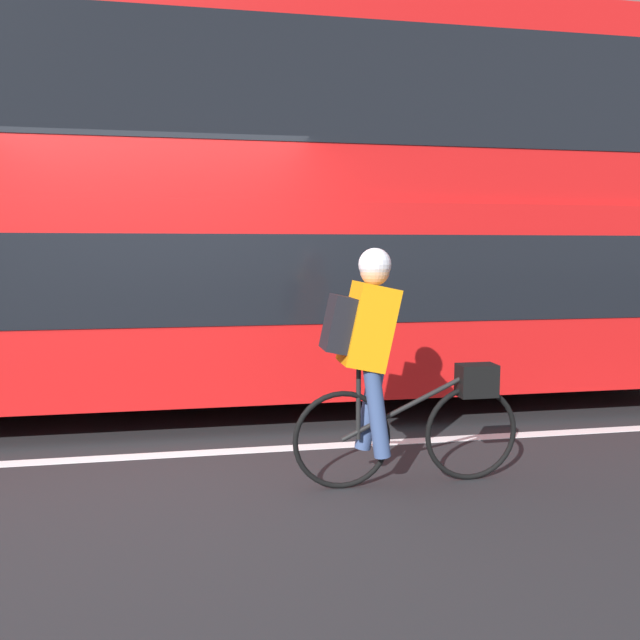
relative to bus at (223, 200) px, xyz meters
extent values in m
plane|color=#232326|center=(-0.57, -1.83, -2.07)|extent=(80.00, 80.00, 0.00)
cube|color=silver|center=(-0.57, -1.60, -2.06)|extent=(50.00, 0.14, 0.01)
cube|color=gray|center=(-0.57, 2.78, -1.99)|extent=(60.00, 2.08, 0.15)
cube|color=brown|center=(-0.57, 3.97, 2.92)|extent=(60.00, 0.30, 9.99)
cylinder|color=black|center=(3.18, 0.00, -1.61)|extent=(0.91, 0.30, 0.91)
cube|color=red|center=(0.00, 0.00, -0.94)|extent=(10.26, 2.52, 1.70)
cube|color=black|center=(0.00, 0.00, -0.74)|extent=(9.85, 2.54, 0.75)
cube|color=red|center=(0.00, 0.00, 0.80)|extent=(10.26, 2.42, 1.78)
cube|color=black|center=(0.00, 0.00, 0.88)|extent=(9.85, 2.44, 0.99)
torus|color=black|center=(1.59, -2.49, -1.74)|extent=(0.66, 0.04, 0.66)
torus|color=black|center=(0.68, -2.49, -1.74)|extent=(0.66, 0.04, 0.66)
cylinder|color=black|center=(1.14, -2.49, -1.53)|extent=(0.92, 0.03, 0.45)
cylinder|color=black|center=(0.79, -2.49, -1.50)|extent=(0.03, 0.03, 0.48)
cube|color=black|center=(1.62, -2.49, -1.37)|extent=(0.26, 0.16, 0.22)
cube|color=orange|center=(0.86, -2.49, -0.99)|extent=(0.37, 0.32, 0.58)
cube|color=black|center=(0.66, -2.49, -0.97)|extent=(0.21, 0.26, 0.38)
cylinder|color=#384C7A|center=(0.90, -2.40, -1.55)|extent=(0.21, 0.11, 0.59)
cylinder|color=#384C7A|center=(0.90, -2.58, -1.55)|extent=(0.19, 0.11, 0.59)
sphere|color=tan|center=(0.90, -2.49, -0.63)|extent=(0.19, 0.19, 0.19)
sphere|color=silver|center=(0.90, -2.49, -0.59)|extent=(0.21, 0.21, 0.21)
cylinder|color=#59595B|center=(5.87, 2.68, -0.56)|extent=(0.07, 0.07, 2.72)
cube|color=#1959B2|center=(5.87, 2.63, 0.57)|extent=(0.36, 0.02, 0.36)
camera|label=1|loc=(-0.17, -6.39, -0.50)|focal=35.00mm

